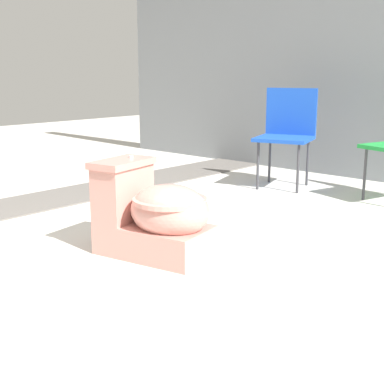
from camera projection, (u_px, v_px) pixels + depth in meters
ground_plane at (110, 260)px, 2.83m from camera, size 14.00×14.00×0.00m
gravel_strip at (45, 200)px, 4.11m from camera, size 0.56×8.00×0.01m
toilet at (155, 216)px, 2.86m from camera, size 0.69×0.48×0.52m
folding_chair_left at (288, 127)px, 4.57m from camera, size 0.55×0.55×0.83m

